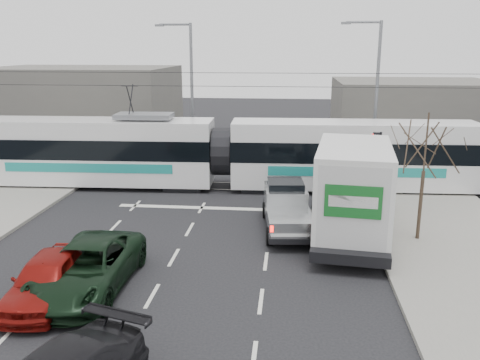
# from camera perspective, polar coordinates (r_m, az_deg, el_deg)

# --- Properties ---
(ground) EXTENTS (120.00, 120.00, 0.00)m
(ground) POSITION_cam_1_polar(r_m,az_deg,el_deg) (18.79, -2.33, -8.89)
(ground) COLOR black
(ground) RESTS_ON ground
(sidewalk_right) EXTENTS (6.00, 60.00, 0.15)m
(sidewalk_right) POSITION_cam_1_polar(r_m,az_deg,el_deg) (19.71, 24.91, -8.93)
(sidewalk_right) COLOR gray
(sidewalk_right) RESTS_ON ground
(rails) EXTENTS (60.00, 1.60, 0.03)m
(rails) POSITION_cam_1_polar(r_m,az_deg,el_deg) (28.17, 0.49, -0.74)
(rails) COLOR #33302D
(rails) RESTS_ON ground
(building_left) EXTENTS (14.00, 10.00, 6.00)m
(building_left) POSITION_cam_1_polar(r_m,az_deg,el_deg) (42.61, -17.22, 7.98)
(building_left) COLOR #615D58
(building_left) RESTS_ON ground
(building_right) EXTENTS (12.00, 10.00, 5.00)m
(building_right) POSITION_cam_1_polar(r_m,az_deg,el_deg) (42.43, 18.81, 7.15)
(building_right) COLOR #615D58
(building_right) RESTS_ON ground
(bare_tree) EXTENTS (2.40, 2.40, 5.00)m
(bare_tree) POSITION_cam_1_polar(r_m,az_deg,el_deg) (20.55, 20.13, 3.36)
(bare_tree) COLOR #47382B
(bare_tree) RESTS_ON ground
(traffic_signal) EXTENTS (0.44, 0.44, 3.60)m
(traffic_signal) POSITION_cam_1_polar(r_m,az_deg,el_deg) (24.35, 15.09, 2.89)
(traffic_signal) COLOR black
(traffic_signal) RESTS_ON ground
(street_lamp_near) EXTENTS (2.38, 0.25, 9.00)m
(street_lamp_near) POSITION_cam_1_polar(r_m,az_deg,el_deg) (31.51, 14.78, 9.86)
(street_lamp_near) COLOR slate
(street_lamp_near) RESTS_ON ground
(street_lamp_far) EXTENTS (2.38, 0.25, 9.00)m
(street_lamp_far) POSITION_cam_1_polar(r_m,az_deg,el_deg) (33.79, -5.75, 10.56)
(street_lamp_far) COLOR slate
(street_lamp_far) RESTS_ON ground
(catenary) EXTENTS (60.00, 0.20, 7.00)m
(catenary) POSITION_cam_1_polar(r_m,az_deg,el_deg) (27.40, 0.51, 7.08)
(catenary) COLOR black
(catenary) RESTS_ON ground
(tram) EXTENTS (27.09, 3.72, 5.51)m
(tram) POSITION_cam_1_polar(r_m,az_deg,el_deg) (27.60, -2.11, 3.08)
(tram) COLOR white
(tram) RESTS_ON ground
(silver_pickup) EXTENTS (2.29, 5.37, 1.90)m
(silver_pickup) POSITION_cam_1_polar(r_m,az_deg,el_deg) (21.72, 5.23, -2.98)
(silver_pickup) COLOR black
(silver_pickup) RESTS_ON ground
(box_truck) EXTENTS (3.59, 8.12, 3.93)m
(box_truck) POSITION_cam_1_polar(r_m,az_deg,el_deg) (20.67, 12.53, -1.30)
(box_truck) COLOR black
(box_truck) RESTS_ON ground
(navy_pickup) EXTENTS (2.52, 5.73, 2.35)m
(navy_pickup) POSITION_cam_1_polar(r_m,az_deg,el_deg) (20.91, 11.61, -3.30)
(navy_pickup) COLOR black
(navy_pickup) RESTS_ON ground
(green_car) EXTENTS (2.54, 5.47, 1.52)m
(green_car) POSITION_cam_1_polar(r_m,az_deg,el_deg) (16.99, -16.80, -9.40)
(green_car) COLOR black
(green_car) RESTS_ON ground
(red_car) EXTENTS (1.99, 4.41, 1.47)m
(red_car) POSITION_cam_1_polar(r_m,az_deg,el_deg) (16.68, -20.74, -10.30)
(red_car) COLOR maroon
(red_car) RESTS_ON ground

